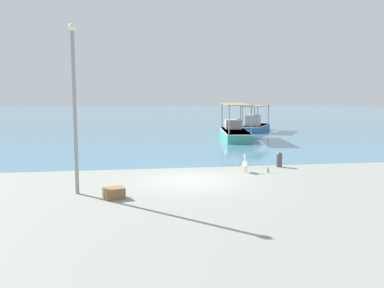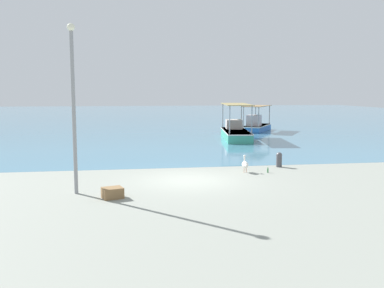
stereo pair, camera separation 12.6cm
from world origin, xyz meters
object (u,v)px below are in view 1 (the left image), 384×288
pelican (245,164)px  lamp_post (74,100)px  fishing_boat_far_left (235,132)px  fishing_boat_near_left (255,125)px  cargo_crate (114,193)px  mooring_bollard (279,159)px  glass_bottle (268,170)px

pelican → lamp_post: (-7.27, -3.06, 3.05)m
fishing_boat_far_left → lamp_post: size_ratio=1.09×
fishing_boat_near_left → cargo_crate: size_ratio=7.21×
fishing_boat_far_left → lamp_post: lamp_post is taller
lamp_post → cargo_crate: (1.34, -0.91, -3.23)m
lamp_post → pelican: bearing=22.8°
fishing_boat_near_left → cargo_crate: (-12.53, -23.64, -0.41)m
pelican → lamp_post: lamp_post is taller
lamp_post → mooring_bollard: 10.67m
cargo_crate → glass_bottle: 7.88m
fishing_boat_near_left → fishing_boat_far_left: fishing_boat_far_left is taller
fishing_boat_far_left → mooring_bollard: (-1.00, -12.47, -0.20)m
mooring_bollard → cargo_crate: bearing=-147.4°
lamp_post → cargo_crate: lamp_post is taller
pelican → mooring_bollard: pelican is taller
lamp_post → glass_bottle: size_ratio=22.66×
fishing_boat_far_left → cargo_crate: bearing=-117.1°
fishing_boat_far_left → glass_bottle: 14.01m
fishing_boat_far_left → cargo_crate: 19.75m
pelican → fishing_boat_far_left: bearing=77.3°
lamp_post → glass_bottle: 9.36m
fishing_boat_far_left → cargo_crate: (-8.98, -17.58, -0.40)m
cargo_crate → glass_bottle: cargo_crate is taller
pelican → fishing_boat_near_left: bearing=71.4°
fishing_boat_near_left → fishing_boat_far_left: (-3.55, -6.05, -0.01)m
pelican → glass_bottle: bearing=-13.6°
fishing_boat_near_left → pelican: size_ratio=6.19×
fishing_boat_far_left → glass_bottle: fishing_boat_far_left is taller
fishing_boat_far_left → lamp_post: bearing=-121.8°
lamp_post → glass_bottle: (8.28, 2.81, -3.31)m
pelican → mooring_bollard: (2.06, 1.14, 0.02)m
fishing_boat_near_left → pelican: 20.74m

